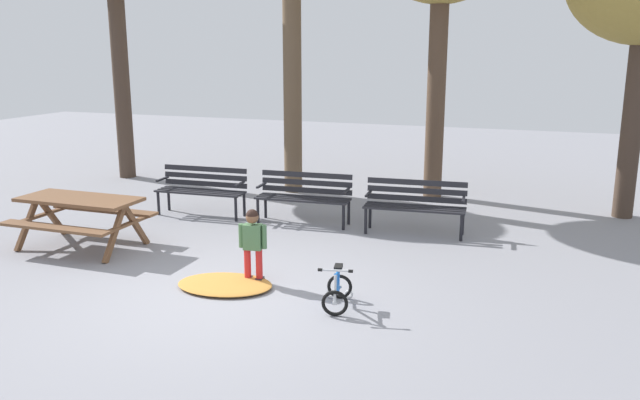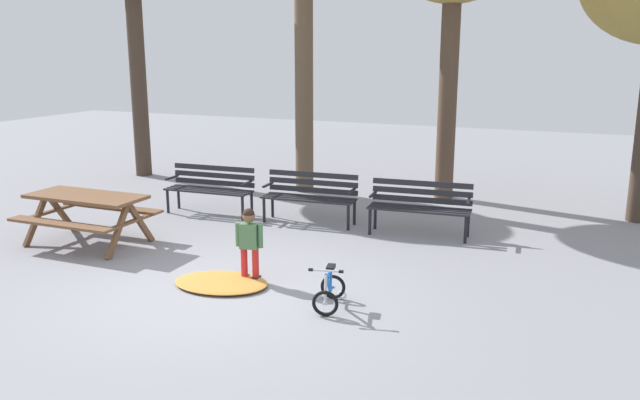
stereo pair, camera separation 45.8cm
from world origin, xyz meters
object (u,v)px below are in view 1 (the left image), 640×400
(park_bench_left, at_px, (304,193))
(kids_bicycle, at_px, (337,290))
(child_standing, at_px, (253,240))
(picnic_table, at_px, (80,209))
(park_bench_far_left, at_px, (202,187))
(park_bench_right, at_px, (415,202))

(park_bench_left, bearing_deg, kids_bicycle, -62.87)
(child_standing, bearing_deg, park_bench_left, 98.57)
(picnic_table, height_order, park_bench_far_left, park_bench_far_left)
(picnic_table, bearing_deg, park_bench_left, 43.29)
(picnic_table, relative_size, park_bench_left, 1.11)
(picnic_table, relative_size, park_bench_right, 1.11)
(park_bench_left, height_order, child_standing, child_standing)
(child_standing, height_order, kids_bicycle, child_standing)
(park_bench_far_left, relative_size, child_standing, 1.69)
(picnic_table, height_order, kids_bicycle, picnic_table)
(child_standing, distance_m, kids_bicycle, 1.36)
(park_bench_far_left, bearing_deg, kids_bicycle, -41.64)
(park_bench_left, distance_m, kids_bicycle, 3.73)
(picnic_table, xyz_separation_m, park_bench_left, (2.60, 2.45, -0.08))
(kids_bicycle, bearing_deg, park_bench_far_left, 138.36)
(child_standing, bearing_deg, park_bench_far_left, 129.89)
(kids_bicycle, bearing_deg, park_bench_left, 117.13)
(park_bench_far_left, distance_m, child_standing, 3.64)
(picnic_table, distance_m, park_bench_left, 3.57)
(park_bench_right, bearing_deg, park_bench_left, -179.81)
(park_bench_left, xyz_separation_m, park_bench_right, (1.90, 0.01, 0.00))
(park_bench_left, bearing_deg, park_bench_far_left, -176.62)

